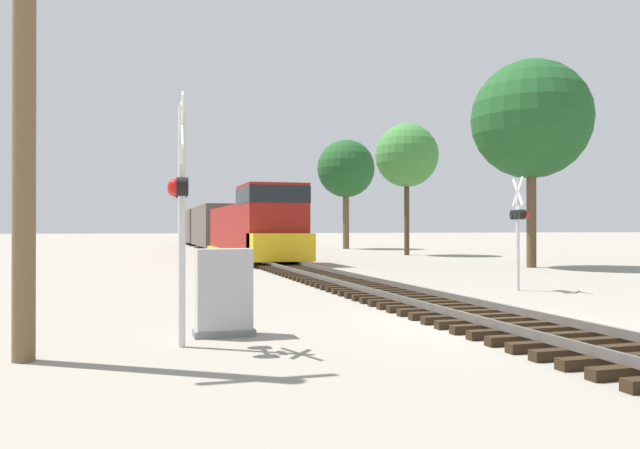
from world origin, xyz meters
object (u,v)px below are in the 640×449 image
object	(u,v)px
freight_train	(218,227)
relay_cabinet	(224,293)
crossing_signal_far	(519,220)
tree_deep_background	(346,169)
tree_mid_background	(407,156)
utility_pole	(24,102)
crossing_signal_near	(180,200)
tree_far_right	(531,120)

from	to	relation	value
freight_train	relay_cabinet	size ratio (longest dim) A/B	32.16
crossing_signal_far	tree_deep_background	distance (m)	38.40
relay_cabinet	tree_mid_background	xyz separation A→B (m)	(16.84, 29.12, 6.25)
crossing_signal_far	tree_mid_background	size ratio (longest dim) A/B	0.38
crossing_signal_far	relay_cabinet	distance (m)	11.36
crossing_signal_far	tree_mid_background	xyz separation A→B (m)	(6.99, 23.66, 4.83)
utility_pole	tree_mid_background	world-z (taller)	tree_mid_background
utility_pole	tree_mid_background	xyz separation A→B (m)	(19.94, 30.46, 3.23)
crossing_signal_near	relay_cabinet	size ratio (longest dim) A/B	2.62
freight_train	tree_mid_background	distance (m)	18.53
crossing_signal_far	utility_pole	distance (m)	14.71
utility_pole	crossing_signal_far	bearing A→B (deg)	27.68
relay_cabinet	tree_far_right	size ratio (longest dim) A/B	0.15
tree_deep_background	relay_cabinet	bearing A→B (deg)	-111.65
freight_train	crossing_signal_far	world-z (taller)	freight_train
freight_train	tree_deep_background	xyz separation A→B (m)	(11.70, 0.13, 5.36)
tree_far_right	tree_mid_background	bearing A→B (deg)	90.76
utility_pole	tree_far_right	world-z (taller)	tree_far_right
freight_train	tree_mid_background	size ratio (longest dim) A/B	5.43
freight_train	tree_far_right	world-z (taller)	tree_far_right
tree_far_right	crossing_signal_far	bearing A→B (deg)	-127.07
crossing_signal_far	utility_pole	xyz separation A→B (m)	(-12.95, -6.79, 1.61)
freight_train	tree_far_right	bearing A→B (deg)	-67.10
tree_deep_background	tree_far_right	bearing A→B (deg)	-89.95
freight_train	crossing_signal_near	world-z (taller)	freight_train
tree_mid_background	tree_far_right	bearing A→B (deg)	-89.24
crossing_signal_near	freight_train	bearing A→B (deg)	174.56
utility_pole	tree_mid_background	size ratio (longest dim) A/B	0.80
relay_cabinet	tree_deep_background	xyz separation A→B (m)	(17.00, 42.84, 6.55)
crossing_signal_far	tree_mid_background	world-z (taller)	tree_mid_background
crossing_signal_near	tree_deep_background	xyz separation A→B (m)	(17.84, 43.71, 4.91)
freight_train	crossing_signal_near	bearing A→B (deg)	-98.01
crossing_signal_far	freight_train	bearing A→B (deg)	21.99
tree_far_right	tree_mid_background	size ratio (longest dim) A/B	1.09
crossing_signal_far	relay_cabinet	bearing A→B (deg)	134.01
crossing_signal_near	tree_mid_background	size ratio (longest dim) A/B	0.44
tree_mid_background	tree_deep_background	size ratio (longest dim) A/B	0.93
crossing_signal_far	tree_deep_background	xyz separation A→B (m)	(7.15, 37.38, 5.13)
utility_pole	tree_deep_background	size ratio (longest dim) A/B	0.74
crossing_signal_near	crossing_signal_far	xyz separation A→B (m)	(10.69, 6.33, -0.22)
crossing_signal_far	tree_deep_background	size ratio (longest dim) A/B	0.35
freight_train	crossing_signal_near	size ratio (longest dim) A/B	12.28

